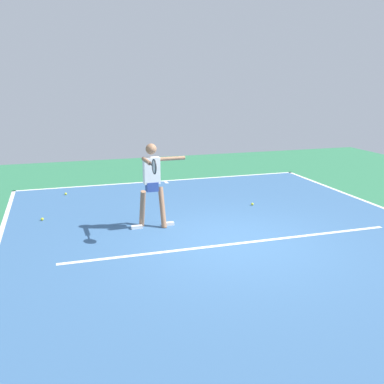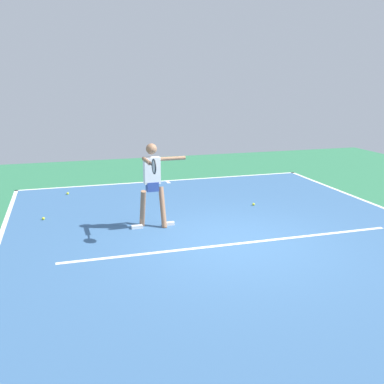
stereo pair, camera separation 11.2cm
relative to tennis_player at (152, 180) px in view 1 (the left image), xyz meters
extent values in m
plane|color=#2D754C|center=(-1.33, 1.37, -1.06)|extent=(20.41, 20.41, 0.00)
cube|color=#38608E|center=(-1.33, 1.37, -1.05)|extent=(9.01, 11.58, 0.00)
cube|color=white|center=(-1.33, -4.37, -1.05)|extent=(9.01, 0.10, 0.01)
cube|color=white|center=(-1.33, 1.45, -1.05)|extent=(6.75, 0.10, 0.01)
cube|color=white|center=(-1.33, -4.17, -1.05)|extent=(0.10, 0.30, 0.01)
cylinder|color=#9E7051|center=(-0.21, -0.04, -0.63)|extent=(0.12, 0.38, 0.88)
cube|color=white|center=(-0.35, -0.05, -1.02)|extent=(0.24, 0.11, 0.07)
cylinder|color=#9E7051|center=(0.23, -0.03, -0.63)|extent=(0.12, 0.38, 0.88)
cube|color=white|center=(0.36, -0.03, -1.02)|extent=(0.24, 0.11, 0.07)
cube|color=#2D4799|center=(0.01, -0.04, -0.15)|extent=(0.25, 0.21, 0.20)
cube|color=white|center=(0.01, -0.04, 0.19)|extent=(0.34, 0.19, 0.56)
sphere|color=#9E7051|center=(0.01, -0.04, 0.65)|extent=(0.23, 0.23, 0.23)
cylinder|color=#9E7051|center=(-0.44, -0.05, 0.42)|extent=(0.57, 0.09, 0.08)
cylinder|color=#9E7051|center=(0.17, 0.25, 0.45)|extent=(0.09, 0.57, 0.08)
cylinder|color=black|center=(0.16, 0.64, 0.45)|extent=(0.04, 0.22, 0.03)
torus|color=black|center=(0.15, 0.89, 0.45)|extent=(0.03, 0.29, 0.29)
cylinder|color=silver|center=(0.15, 0.89, 0.45)|extent=(0.01, 0.25, 0.25)
sphere|color=yellow|center=(-2.78, -0.96, -1.02)|extent=(0.07, 0.07, 0.07)
sphere|color=yellow|center=(2.30, -1.23, -1.02)|extent=(0.07, 0.07, 0.07)
sphere|color=yellow|center=(1.71, -3.47, -1.02)|extent=(0.07, 0.07, 0.07)
camera|label=1|loc=(1.93, 8.95, 2.03)|focal=41.59mm
camera|label=2|loc=(1.83, 8.99, 2.03)|focal=41.59mm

